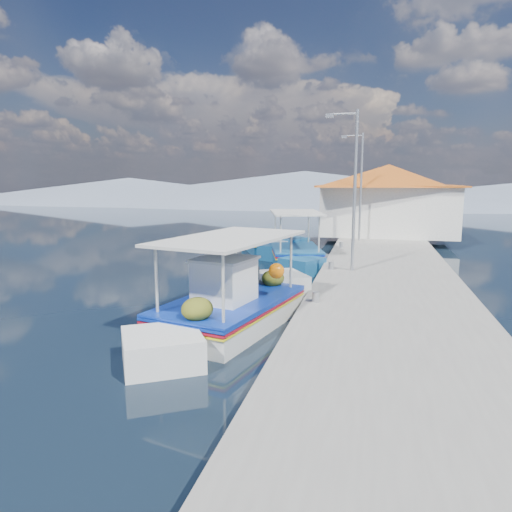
# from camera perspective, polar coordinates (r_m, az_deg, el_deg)

# --- Properties ---
(ground) EXTENTS (160.00, 160.00, 0.00)m
(ground) POSITION_cam_1_polar(r_m,az_deg,el_deg) (17.21, -4.15, -3.95)
(ground) COLOR black
(ground) RESTS_ON ground
(quay) EXTENTS (5.00, 44.00, 0.50)m
(quay) POSITION_cam_1_polar(r_m,az_deg,el_deg) (22.22, 15.50, -0.56)
(quay) COLOR gray
(quay) RESTS_ON ground
(bollards) EXTENTS (0.20, 17.20, 0.30)m
(bollards) POSITION_cam_1_polar(r_m,az_deg,el_deg) (21.46, 9.98, 0.38)
(bollards) COLOR #A5A8AD
(bollards) RESTS_ON quay
(main_caique) EXTENTS (3.64, 8.13, 2.75)m
(main_caique) POSITION_cam_1_polar(r_m,az_deg,el_deg) (12.74, -3.07, -6.29)
(main_caique) COLOR white
(main_caique) RESTS_ON ground
(caique_green_canopy) EXTENTS (3.45, 7.05, 2.74)m
(caique_green_canopy) POSITION_cam_1_polar(r_m,az_deg,el_deg) (22.23, 4.95, 0.16)
(caique_green_canopy) COLOR #155182
(caique_green_canopy) RESTS_ON ground
(caique_blue_hull) EXTENTS (3.88, 6.41, 1.25)m
(caique_blue_hull) POSITION_cam_1_polar(r_m,az_deg,el_deg) (25.62, 1.41, 1.27)
(caique_blue_hull) COLOR #155182
(caique_blue_hull) RESTS_ON ground
(harbor_building) EXTENTS (10.49, 10.49, 4.40)m
(harbor_building) POSITION_cam_1_polar(r_m,az_deg,el_deg) (30.93, 15.90, 6.86)
(harbor_building) COLOR white
(harbor_building) RESTS_ON quay
(lamp_post_near) EXTENTS (1.21, 0.14, 6.00)m
(lamp_post_near) POSITION_cam_1_polar(r_m,az_deg,el_deg) (17.91, 11.79, 8.84)
(lamp_post_near) COLOR #A5A8AD
(lamp_post_near) RESTS_ON quay
(lamp_post_far) EXTENTS (1.21, 0.14, 6.00)m
(lamp_post_far) POSITION_cam_1_polar(r_m,az_deg,el_deg) (26.91, 12.61, 8.95)
(lamp_post_far) COLOR #A5A8AD
(lamp_post_far) RESTS_ON quay
(mountain_ridge) EXTENTS (171.40, 96.00, 5.50)m
(mountain_ridge) POSITION_cam_1_polar(r_m,az_deg,el_deg) (71.93, 15.21, 7.58)
(mountain_ridge) COLOR slate
(mountain_ridge) RESTS_ON ground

